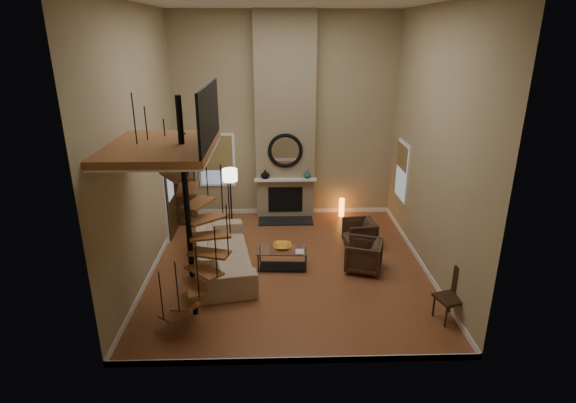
{
  "coord_description": "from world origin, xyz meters",
  "views": [
    {
      "loc": [
        -0.29,
        -9.18,
        4.96
      ],
      "look_at": [
        0.0,
        0.4,
        1.4
      ],
      "focal_mm": 28.64,
      "sensor_mm": 36.0,
      "label": 1
    }
  ],
  "objects_px": {
    "hutch": "(185,187)",
    "side_chair": "(454,293)",
    "floor_lamp": "(230,180)",
    "sofa": "(223,252)",
    "accent_lamp": "(342,208)",
    "armchair_far": "(367,256)",
    "coffee_table": "(282,256)",
    "armchair_near": "(362,233)"
  },
  "relations": [
    {
      "from": "side_chair",
      "to": "floor_lamp",
      "type": "bearing_deg",
      "value": 136.87
    },
    {
      "from": "accent_lamp",
      "to": "side_chair",
      "type": "bearing_deg",
      "value": -75.33
    },
    {
      "from": "armchair_near",
      "to": "accent_lamp",
      "type": "relative_size",
      "value": 1.37
    },
    {
      "from": "armchair_far",
      "to": "armchair_near",
      "type": "bearing_deg",
      "value": -167.42
    },
    {
      "from": "accent_lamp",
      "to": "armchair_near",
      "type": "bearing_deg",
      "value": -83.71
    },
    {
      "from": "sofa",
      "to": "side_chair",
      "type": "height_order",
      "value": "side_chair"
    },
    {
      "from": "armchair_far",
      "to": "coffee_table",
      "type": "distance_m",
      "value": 1.85
    },
    {
      "from": "sofa",
      "to": "accent_lamp",
      "type": "distance_m",
      "value": 4.28
    },
    {
      "from": "armchair_far",
      "to": "floor_lamp",
      "type": "distance_m",
      "value": 3.99
    },
    {
      "from": "armchair_near",
      "to": "accent_lamp",
      "type": "distance_m",
      "value": 2.01
    },
    {
      "from": "hutch",
      "to": "armchair_far",
      "type": "height_order",
      "value": "hutch"
    },
    {
      "from": "armchair_far",
      "to": "accent_lamp",
      "type": "distance_m",
      "value": 3.21
    },
    {
      "from": "sofa",
      "to": "accent_lamp",
      "type": "height_order",
      "value": "sofa"
    },
    {
      "from": "hutch",
      "to": "floor_lamp",
      "type": "xyz_separation_m",
      "value": [
        1.31,
        -0.84,
        0.46
      ]
    },
    {
      "from": "accent_lamp",
      "to": "sofa",
      "type": "bearing_deg",
      "value": -135.72
    },
    {
      "from": "accent_lamp",
      "to": "floor_lamp",
      "type": "bearing_deg",
      "value": -162.14
    },
    {
      "from": "accent_lamp",
      "to": "side_chair",
      "type": "xyz_separation_m",
      "value": [
        1.32,
        -5.05,
        0.28
      ]
    },
    {
      "from": "coffee_table",
      "to": "accent_lamp",
      "type": "height_order",
      "value": "accent_lamp"
    },
    {
      "from": "armchair_far",
      "to": "accent_lamp",
      "type": "bearing_deg",
      "value": -159.98
    },
    {
      "from": "armchair_near",
      "to": "coffee_table",
      "type": "relative_size",
      "value": 0.65
    },
    {
      "from": "armchair_near",
      "to": "side_chair",
      "type": "distance_m",
      "value": 3.25
    },
    {
      "from": "side_chair",
      "to": "accent_lamp",
      "type": "bearing_deg",
      "value": 104.67
    },
    {
      "from": "armchair_far",
      "to": "side_chair",
      "type": "distance_m",
      "value": 2.22
    },
    {
      "from": "side_chair",
      "to": "hutch",
      "type": "bearing_deg",
      "value": 139.05
    },
    {
      "from": "coffee_table",
      "to": "armchair_far",
      "type": "bearing_deg",
      "value": -5.39
    },
    {
      "from": "coffee_table",
      "to": "accent_lamp",
      "type": "relative_size",
      "value": 2.1
    },
    {
      "from": "accent_lamp",
      "to": "side_chair",
      "type": "distance_m",
      "value": 5.23
    },
    {
      "from": "armchair_far",
      "to": "accent_lamp",
      "type": "height_order",
      "value": "armchair_far"
    },
    {
      "from": "armchair_far",
      "to": "accent_lamp",
      "type": "xyz_separation_m",
      "value": [
        -0.1,
        3.2,
        -0.1
      ]
    },
    {
      "from": "coffee_table",
      "to": "side_chair",
      "type": "xyz_separation_m",
      "value": [
        3.06,
        -2.02,
        0.24
      ]
    },
    {
      "from": "floor_lamp",
      "to": "armchair_far",
      "type": "bearing_deg",
      "value": -35.43
    },
    {
      "from": "hutch",
      "to": "floor_lamp",
      "type": "distance_m",
      "value": 1.63
    },
    {
      "from": "hutch",
      "to": "side_chair",
      "type": "height_order",
      "value": "hutch"
    },
    {
      "from": "armchair_near",
      "to": "floor_lamp",
      "type": "relative_size",
      "value": 0.43
    },
    {
      "from": "accent_lamp",
      "to": "side_chair",
      "type": "relative_size",
      "value": 0.55
    },
    {
      "from": "armchair_far",
      "to": "sofa",
      "type": "bearing_deg",
      "value": -75.73
    },
    {
      "from": "floor_lamp",
      "to": "side_chair",
      "type": "distance_m",
      "value": 6.03
    },
    {
      "from": "armchair_far",
      "to": "side_chair",
      "type": "xyz_separation_m",
      "value": [
        1.22,
        -1.85,
        0.17
      ]
    },
    {
      "from": "armchair_near",
      "to": "coffee_table",
      "type": "bearing_deg",
      "value": -68.93
    },
    {
      "from": "floor_lamp",
      "to": "accent_lamp",
      "type": "relative_size",
      "value": 3.17
    },
    {
      "from": "floor_lamp",
      "to": "sofa",
      "type": "bearing_deg",
      "value": -90.92
    },
    {
      "from": "floor_lamp",
      "to": "accent_lamp",
      "type": "distance_m",
      "value": 3.39
    }
  ]
}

